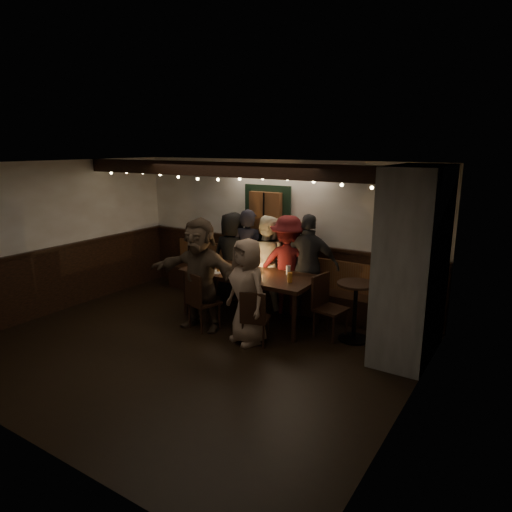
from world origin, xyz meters
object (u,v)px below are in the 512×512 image
Objects in this scene: chair_near_right at (254,315)px; person_f at (200,274)px; high_top at (355,304)px; chair_end at (326,302)px; dining_table at (249,277)px; person_c at (267,262)px; person_e at (309,266)px; chair_near_left at (199,298)px; person_b at (248,256)px; person_d at (288,265)px; person_g at (247,291)px; person_a at (233,256)px.

person_f reaches higher than chair_near_right.
chair_end is at bearing -169.89° from high_top.
person_c is at bearing 97.34° from dining_table.
person_e reaches higher than chair_near_right.
person_e is at bearing 175.66° from person_c.
chair_near_left is 1.56m from person_b.
person_c is 0.95× the size of person_e.
high_top is at bearing 142.20° from person_d.
person_d is (-0.26, 1.47, 0.38)m from chair_near_right.
chair_near_left is 1.05× the size of high_top.
high_top is (2.19, 0.94, 0.04)m from chair_near_left.
person_g is at bearing -58.37° from dining_table.
chair_end is 0.58× the size of person_a.
person_c is 0.48m from person_d.
person_f reaches higher than dining_table.
person_d is (-0.96, 0.56, 0.32)m from chair_end.
dining_table is 0.72m from person_c.
person_d is 0.97× the size of person_e.
person_e is at bearing 152.48° from high_top.
person_f reaches higher than high_top.
person_g is at bearing 1.82° from chair_near_left.
person_g is (-0.87, -0.84, 0.25)m from chair_end.
person_c is (-0.73, 1.54, 0.36)m from chair_near_right.
chair_near_left is at bearing -117.39° from dining_table.
chair_near_left is 1.66m from person_d.
person_a is at bearing 152.19° from person_g.
chair_near_right is 0.53× the size of person_g.
chair_end is at bearing 26.26° from chair_near_left.
chair_near_left is at bearing 177.87° from chair_near_right.
person_c is (0.41, -0.02, -0.04)m from person_b.
person_f is at bearing -156.38° from chair_end.
person_b is 1.25m from person_e.
person_g reaches higher than chair_near_left.
person_c is 0.83m from person_e.
dining_table is 1.27× the size of person_f.
chair_end is 1.07× the size of high_top.
chair_near_left is 0.56× the size of person_c.
person_f is (-2.23, -0.86, 0.33)m from high_top.
person_c is at bearing -27.53° from person_d.
chair_near_left is 1.11× the size of chair_near_right.
person_b is (-0.09, 1.52, 0.34)m from chair_near_left.
chair_near_right is 0.48× the size of person_b.
chair_end is 0.57× the size of person_c.
person_e is at bearing 170.51° from person_a.
dining_table is at bearing 94.12° from person_c.
person_f is at bearing 39.69° from person_d.
chair_near_right is 0.50× the size of person_a.
high_top is at bearing 10.11° from chair_end.
high_top is (1.14, 0.98, 0.09)m from chair_near_right.
person_e is 0.98× the size of person_f.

